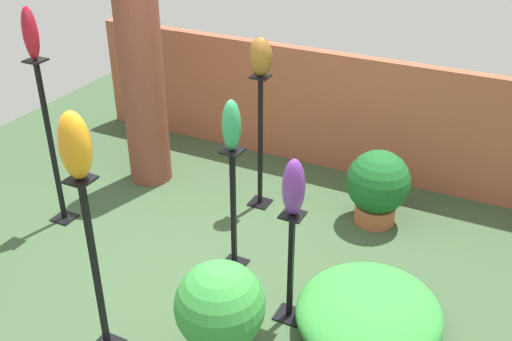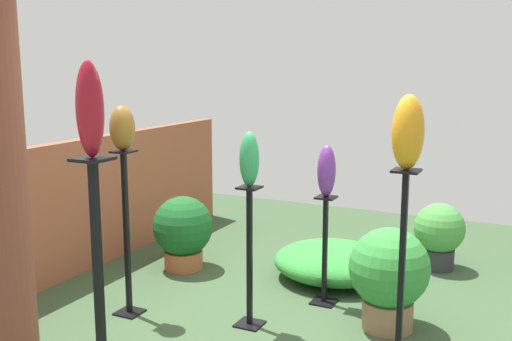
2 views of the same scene
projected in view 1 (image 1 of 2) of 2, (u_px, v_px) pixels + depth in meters
ground_plane at (219, 286)px, 4.88m from camera, size 8.00×8.00×0.00m
brick_wall_back at (325, 110)px, 6.40m from camera, size 5.60×0.12×1.29m
brick_pillar at (141, 70)px, 5.86m from camera, size 0.43×0.43×2.42m
pedestal_violet at (291, 272)px, 4.37m from camera, size 0.20×0.20×0.93m
pedestal_amber at (96, 276)px, 3.99m from camera, size 0.20×0.20×1.39m
pedestal_bronze at (260, 148)px, 5.68m from camera, size 0.20×0.20×1.34m
pedestal_jade at (233, 215)px, 4.88m from camera, size 0.20×0.20×1.10m
pedestal_ruby at (52, 150)px, 5.38m from camera, size 0.20×0.20×1.58m
art_vase_violet at (294, 187)px, 4.02m from camera, size 0.16×0.15×0.43m
art_vase_amber at (75, 146)px, 3.52m from camera, size 0.20×0.19×0.45m
art_vase_bronze at (261, 57)px, 5.24m from camera, size 0.21×0.19×0.35m
art_vase_jade at (232, 125)px, 4.49m from camera, size 0.15×0.15×0.41m
art_vase_ruby at (30, 33)px, 4.86m from camera, size 0.12×0.13×0.44m
potted_plant_front_right at (378, 185)px, 5.51m from camera, size 0.59×0.59×0.73m
potted_plant_mid_left at (220, 311)px, 3.98m from camera, size 0.61×0.61×0.79m
foliage_bed_east at (369, 313)px, 4.36m from camera, size 1.06×1.13×0.34m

